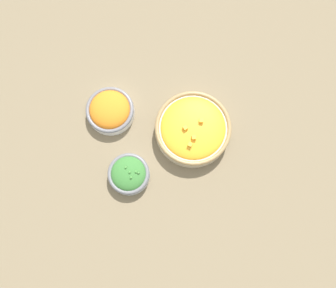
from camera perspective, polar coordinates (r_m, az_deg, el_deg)
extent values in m
plane|color=#75664C|center=(1.09, 0.00, -0.33)|extent=(3.00, 3.00, 0.00)
cylinder|color=beige|center=(1.08, 3.77, 2.19)|extent=(0.22, 0.22, 0.04)
torus|color=#997A4C|center=(1.05, 3.85, 2.49)|extent=(0.22, 0.22, 0.01)
ellipsoid|color=orange|center=(1.05, 3.85, 2.49)|extent=(0.18, 0.18, 0.03)
cube|color=#F4A828|center=(1.02, 3.39, -0.08)|extent=(0.02, 0.02, 0.01)
cube|color=#F4A828|center=(1.04, 5.10, 3.56)|extent=(0.01, 0.01, 0.01)
cube|color=#F4A828|center=(1.03, 2.64, 2.48)|extent=(0.01, 0.01, 0.01)
cube|color=#F4A828|center=(1.03, 3.94, 1.22)|extent=(0.01, 0.01, 0.01)
cylinder|color=#B2C1CC|center=(1.06, -5.96, -4.63)|extent=(0.12, 0.12, 0.03)
torus|color=slate|center=(1.05, -6.04, -4.52)|extent=(0.12, 0.12, 0.01)
ellipsoid|color=#387533|center=(1.05, -6.04, -4.52)|extent=(0.10, 0.10, 0.04)
ellipsoid|color=#47893D|center=(1.02, -5.66, -5.13)|extent=(0.01, 0.01, 0.00)
ellipsoid|color=#47893D|center=(1.03, -6.45, -3.56)|extent=(0.01, 0.01, 0.00)
ellipsoid|color=#47893D|center=(1.02, -4.52, -4.40)|extent=(0.01, 0.01, 0.00)
ellipsoid|color=#47893D|center=(1.02, -5.86, -4.31)|extent=(0.01, 0.01, 0.00)
ellipsoid|color=#47893D|center=(1.02, -4.92, -4.24)|extent=(0.01, 0.01, 0.00)
cylinder|color=white|center=(1.11, -8.75, 4.93)|extent=(0.14, 0.14, 0.03)
torus|color=slate|center=(1.09, -8.87, 5.17)|extent=(0.14, 0.14, 0.01)
ellipsoid|color=orange|center=(1.09, -8.87, 5.17)|extent=(0.12, 0.12, 0.06)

